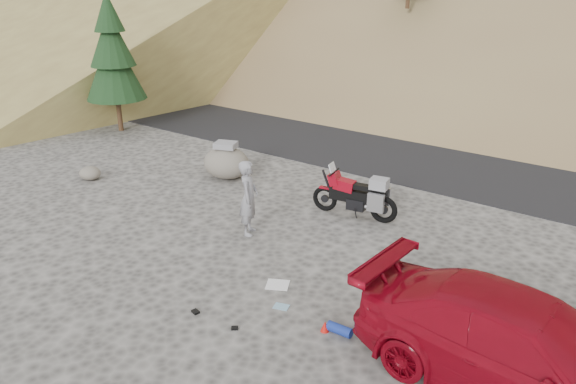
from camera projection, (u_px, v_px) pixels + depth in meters
name	position (u px, v px, depth m)	size (l,w,h in m)	color
ground	(281.00, 260.00, 11.96)	(140.00, 140.00, 0.00)	#43413E
road	(443.00, 154.00, 18.69)	(120.00, 7.00, 0.05)	black
conifer_verge	(112.00, 53.00, 20.28)	(2.20, 2.20, 5.04)	#3C2A15
motorcycle	(358.00, 196.00, 13.78)	(2.22, 0.85, 1.32)	black
man	(250.00, 233.00, 13.16)	(0.65, 0.43, 1.78)	gray
boulder	(226.00, 162.00, 16.42)	(1.58, 1.40, 1.10)	#605B53
small_rock	(90.00, 173.00, 16.38)	(0.81, 0.78, 0.39)	#605B53
gear_white_cloth	(278.00, 285.00, 11.00)	(0.44, 0.39, 0.01)	white
gear_blue_mat	(340.00, 329.00, 9.51)	(0.18, 0.18, 0.44)	navy
gear_bottle	(379.00, 342.00, 9.15)	(0.08, 0.08, 0.22)	navy
gear_funnel	(325.00, 326.00, 9.58)	(0.15, 0.15, 0.19)	red
gear_glove_a	(196.00, 312.00, 10.12)	(0.14, 0.10, 0.04)	black
gear_glove_b	(235.00, 328.00, 9.66)	(0.12, 0.09, 0.04)	black
gear_blue_cloth	(281.00, 307.00, 10.30)	(0.28, 0.20, 0.01)	#7EABC3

